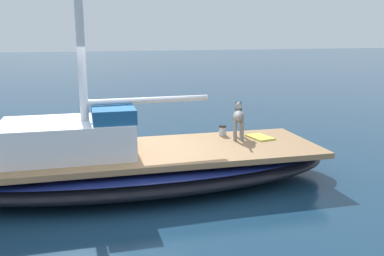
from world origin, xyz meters
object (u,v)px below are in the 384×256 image
deck_winch (223,131)px  deck_towel (260,137)px  sailboat_main (139,168)px  dog_grey (239,117)px

deck_winch → deck_towel: deck_winch is taller
sailboat_main → deck_towel: deck_towel is taller
dog_grey → deck_towel: dog_grey is taller
sailboat_main → dog_grey: bearing=-80.1°
deck_winch → sailboat_main: bearing=109.1°
sailboat_main → deck_towel: bearing=-84.6°
deck_towel → sailboat_main: bearing=95.4°
deck_towel → deck_winch: bearing=57.9°
deck_winch → deck_towel: 0.77m
sailboat_main → deck_winch: (0.64, -1.85, 0.42)m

